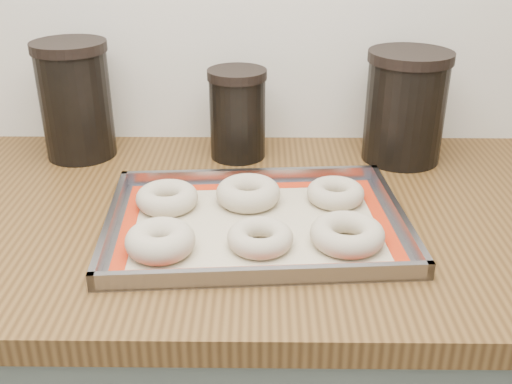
{
  "coord_description": "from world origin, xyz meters",
  "views": [
    {
      "loc": [
        -0.03,
        0.79,
        1.36
      ],
      "look_at": [
        -0.04,
        1.61,
        0.96
      ],
      "focal_mm": 42.0,
      "sensor_mm": 36.0,
      "label": 1
    }
  ],
  "objects_px": {
    "bagel_back_left": "(167,198)",
    "bagel_front_left": "(160,241)",
    "bagel_back_right": "(335,193)",
    "canister_left": "(76,100)",
    "bagel_front_right": "(347,234)",
    "bagel_back_mid": "(248,193)",
    "canister_mid": "(237,114)",
    "bagel_front_mid": "(260,238)",
    "baking_tray": "(256,222)",
    "canister_right": "(405,106)"
  },
  "relations": [
    {
      "from": "bagel_back_left",
      "to": "bagel_front_left",
      "type": "bearing_deg",
      "value": -85.58
    },
    {
      "from": "bagel_back_right",
      "to": "canister_left",
      "type": "height_order",
      "value": "canister_left"
    },
    {
      "from": "bagel_front_right",
      "to": "canister_left",
      "type": "relative_size",
      "value": 0.49
    },
    {
      "from": "bagel_front_right",
      "to": "canister_left",
      "type": "bearing_deg",
      "value": 144.12
    },
    {
      "from": "bagel_back_mid",
      "to": "canister_mid",
      "type": "bearing_deg",
      "value": 96.69
    },
    {
      "from": "canister_mid",
      "to": "bagel_back_right",
      "type": "bearing_deg",
      "value": -50.69
    },
    {
      "from": "bagel_front_right",
      "to": "canister_mid",
      "type": "xyz_separation_m",
      "value": [
        -0.17,
        0.35,
        0.07
      ]
    },
    {
      "from": "bagel_front_right",
      "to": "bagel_front_mid",
      "type": "bearing_deg",
      "value": -176.22
    },
    {
      "from": "baking_tray",
      "to": "bagel_front_mid",
      "type": "height_order",
      "value": "bagel_front_mid"
    },
    {
      "from": "bagel_front_left",
      "to": "canister_mid",
      "type": "relative_size",
      "value": 0.58
    },
    {
      "from": "bagel_front_mid",
      "to": "bagel_back_right",
      "type": "distance_m",
      "value": 0.19
    },
    {
      "from": "bagel_front_left",
      "to": "bagel_back_mid",
      "type": "height_order",
      "value": "bagel_front_left"
    },
    {
      "from": "bagel_front_left",
      "to": "bagel_back_mid",
      "type": "distance_m",
      "value": 0.2
    },
    {
      "from": "bagel_back_left",
      "to": "bagel_back_mid",
      "type": "bearing_deg",
      "value": 7.04
    },
    {
      "from": "bagel_front_right",
      "to": "bagel_back_right",
      "type": "xyz_separation_m",
      "value": [
        -0.0,
        0.14,
        -0.0
      ]
    },
    {
      "from": "bagel_back_right",
      "to": "canister_right",
      "type": "relative_size",
      "value": 0.45
    },
    {
      "from": "bagel_front_mid",
      "to": "bagel_back_right",
      "type": "xyz_separation_m",
      "value": [
        0.13,
        0.15,
        0.0
      ]
    },
    {
      "from": "baking_tray",
      "to": "bagel_back_left",
      "type": "relative_size",
      "value": 4.72
    },
    {
      "from": "bagel_back_left",
      "to": "bagel_front_mid",
      "type": "bearing_deg",
      "value": -38.97
    },
    {
      "from": "bagel_front_left",
      "to": "canister_right",
      "type": "distance_m",
      "value": 0.56
    },
    {
      "from": "canister_mid",
      "to": "canister_right",
      "type": "bearing_deg",
      "value": -1.59
    },
    {
      "from": "bagel_front_left",
      "to": "bagel_back_right",
      "type": "bearing_deg",
      "value": 31.56
    },
    {
      "from": "bagel_front_left",
      "to": "bagel_back_right",
      "type": "height_order",
      "value": "bagel_front_left"
    },
    {
      "from": "canister_right",
      "to": "bagel_front_left",
      "type": "bearing_deg",
      "value": -138.86
    },
    {
      "from": "canister_right",
      "to": "bagel_front_mid",
      "type": "bearing_deg",
      "value": -128.36
    },
    {
      "from": "bagel_back_right",
      "to": "bagel_back_left",
      "type": "bearing_deg",
      "value": -175.25
    },
    {
      "from": "bagel_front_right",
      "to": "bagel_back_left",
      "type": "xyz_separation_m",
      "value": [
        -0.28,
        0.12,
        -0.0
      ]
    },
    {
      "from": "bagel_front_left",
      "to": "canister_mid",
      "type": "height_order",
      "value": "canister_mid"
    },
    {
      "from": "bagel_front_mid",
      "to": "bagel_back_left",
      "type": "xyz_separation_m",
      "value": [
        -0.15,
        0.12,
        0.0
      ]
    },
    {
      "from": "bagel_front_left",
      "to": "bagel_back_mid",
      "type": "bearing_deg",
      "value": 52.29
    },
    {
      "from": "baking_tray",
      "to": "bagel_front_left",
      "type": "height_order",
      "value": "bagel_front_left"
    },
    {
      "from": "bagel_back_left",
      "to": "bagel_back_mid",
      "type": "distance_m",
      "value": 0.13
    },
    {
      "from": "canister_left",
      "to": "canister_mid",
      "type": "xyz_separation_m",
      "value": [
        0.31,
        -0.0,
        -0.03
      ]
    },
    {
      "from": "bagel_front_right",
      "to": "bagel_back_left",
      "type": "relative_size",
      "value": 1.08
    },
    {
      "from": "bagel_front_right",
      "to": "bagel_back_mid",
      "type": "distance_m",
      "value": 0.2
    },
    {
      "from": "bagel_front_mid",
      "to": "bagel_front_right",
      "type": "height_order",
      "value": "bagel_front_right"
    },
    {
      "from": "canister_left",
      "to": "canister_right",
      "type": "bearing_deg",
      "value": -1.11
    },
    {
      "from": "bagel_front_right",
      "to": "canister_mid",
      "type": "height_order",
      "value": "canister_mid"
    },
    {
      "from": "bagel_front_left",
      "to": "canister_mid",
      "type": "xyz_separation_m",
      "value": [
        0.1,
        0.37,
        0.06
      ]
    },
    {
      "from": "bagel_back_mid",
      "to": "bagel_back_right",
      "type": "xyz_separation_m",
      "value": [
        0.15,
        0.01,
        -0.0
      ]
    },
    {
      "from": "baking_tray",
      "to": "bagel_back_left",
      "type": "height_order",
      "value": "bagel_back_left"
    },
    {
      "from": "bagel_front_right",
      "to": "canister_left",
      "type": "xyz_separation_m",
      "value": [
        -0.49,
        0.35,
        0.09
      ]
    },
    {
      "from": "bagel_back_right",
      "to": "canister_right",
      "type": "height_order",
      "value": "canister_right"
    },
    {
      "from": "bagel_back_right",
      "to": "canister_left",
      "type": "relative_size",
      "value": 0.42
    },
    {
      "from": "baking_tray",
      "to": "bagel_front_mid",
      "type": "distance_m",
      "value": 0.07
    },
    {
      "from": "bagel_back_mid",
      "to": "bagel_back_right",
      "type": "bearing_deg",
      "value": 2.64
    },
    {
      "from": "bagel_front_right",
      "to": "canister_right",
      "type": "relative_size",
      "value": 0.52
    },
    {
      "from": "bagel_back_left",
      "to": "bagel_back_right",
      "type": "relative_size",
      "value": 1.06
    },
    {
      "from": "bagel_front_left",
      "to": "canister_left",
      "type": "distance_m",
      "value": 0.44
    },
    {
      "from": "bagel_front_right",
      "to": "canister_right",
      "type": "bearing_deg",
      "value": 66.47
    }
  ]
}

